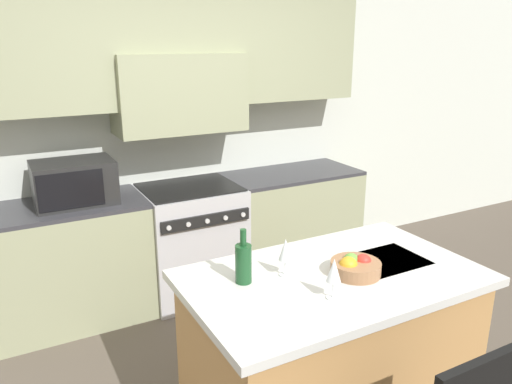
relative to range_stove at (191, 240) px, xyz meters
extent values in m
cube|color=silver|center=(0.00, 0.36, 0.89)|extent=(10.00, 0.06, 2.70)
cube|color=gray|center=(0.00, 0.16, 1.51)|extent=(3.15, 0.34, 0.85)
cube|color=gray|center=(0.00, 0.13, 1.19)|extent=(1.01, 0.40, 0.60)
cube|color=gray|center=(-0.98, 0.02, -0.02)|extent=(1.19, 0.62, 0.89)
cube|color=#333338|center=(-0.98, 0.02, 0.44)|extent=(1.19, 0.62, 0.03)
cube|color=gray|center=(0.98, 0.02, -0.02)|extent=(1.19, 0.62, 0.89)
cube|color=#333338|center=(0.98, 0.02, 0.44)|extent=(1.19, 0.62, 0.03)
cube|color=#B7B7BC|center=(0.00, 0.00, -0.01)|extent=(0.77, 0.66, 0.92)
cube|color=black|center=(0.00, 0.00, 0.46)|extent=(0.74, 0.61, 0.01)
cube|color=black|center=(0.00, -0.34, 0.29)|extent=(0.71, 0.02, 0.09)
cylinder|color=silver|center=(-0.30, -0.35, 0.29)|extent=(0.04, 0.02, 0.04)
cylinder|color=silver|center=(-0.15, -0.35, 0.29)|extent=(0.04, 0.02, 0.04)
cylinder|color=silver|center=(0.00, -0.35, 0.29)|extent=(0.04, 0.02, 0.04)
cylinder|color=silver|center=(0.15, -0.35, 0.29)|extent=(0.04, 0.02, 0.04)
cylinder|color=silver|center=(0.30, -0.35, 0.29)|extent=(0.04, 0.02, 0.04)
cube|color=black|center=(-0.86, 0.02, 0.61)|extent=(0.55, 0.40, 0.31)
cube|color=black|center=(-0.91, -0.18, 0.61)|extent=(0.43, 0.01, 0.25)
cube|color=#B7844C|center=(0.11, -1.76, -0.04)|extent=(1.43, 0.85, 0.85)
cube|color=silver|center=(0.11, -1.76, 0.41)|extent=(1.52, 0.92, 0.04)
cube|color=#2D2D30|center=(0.45, -1.76, 0.43)|extent=(0.44, 0.32, 0.01)
cylinder|color=#B2B2B7|center=(0.45, -1.57, 0.43)|extent=(0.02, 0.02, 0.00)
cylinder|color=#194723|center=(-0.33, -1.62, 0.53)|extent=(0.08, 0.08, 0.20)
cylinder|color=#194723|center=(-0.33, -1.62, 0.67)|extent=(0.03, 0.03, 0.08)
cylinder|color=white|center=(-0.04, -1.96, 0.44)|extent=(0.06, 0.06, 0.01)
cylinder|color=white|center=(-0.04, -1.96, 0.48)|extent=(0.01, 0.01, 0.08)
cone|color=white|center=(-0.04, -1.96, 0.58)|extent=(0.07, 0.07, 0.11)
cylinder|color=white|center=(-0.12, -1.65, 0.44)|extent=(0.06, 0.06, 0.01)
cylinder|color=white|center=(-0.12, -1.65, 0.48)|extent=(0.01, 0.01, 0.08)
cone|color=white|center=(-0.12, -1.65, 0.58)|extent=(0.07, 0.07, 0.11)
cylinder|color=#996B47|center=(0.21, -1.81, 0.47)|extent=(0.26, 0.26, 0.07)
sphere|color=gold|center=(0.16, -1.81, 0.49)|extent=(0.10, 0.10, 0.10)
sphere|color=red|center=(0.26, -1.81, 0.49)|extent=(0.08, 0.08, 0.08)
sphere|color=#66A83D|center=(0.21, -1.77, 0.49)|extent=(0.08, 0.08, 0.08)
camera|label=1|loc=(-1.34, -3.61, 1.59)|focal=35.00mm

